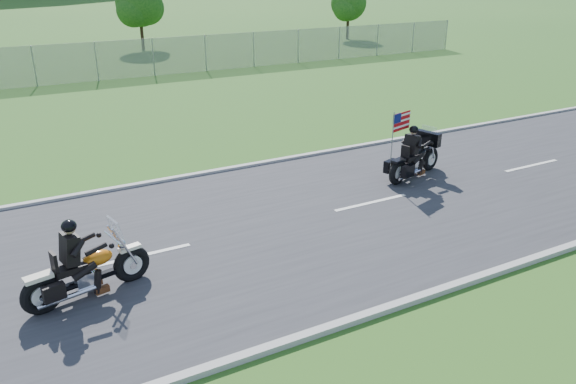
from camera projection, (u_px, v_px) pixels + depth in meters
ground at (228, 237)px, 12.75m from camera, size 420.00×420.00×0.00m
road at (227, 237)px, 12.74m from camera, size 120.00×8.00×0.04m
curb_north at (173, 179)px, 16.03m from camera, size 120.00×0.18×0.12m
curb_south at (320, 331)px, 9.43m from camera, size 120.00×0.18×0.12m
tree_fence_near at (140, 6)px, 38.73m from camera, size 3.52×3.28×4.75m
tree_fence_far at (349, 5)px, 44.21m from camera, size 3.08×2.87×4.20m
motorcycle_lead at (86, 273)px, 10.28m from camera, size 2.43×0.93×1.65m
motorcycle_follow at (415, 160)px, 16.07m from camera, size 2.32×1.10×1.98m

